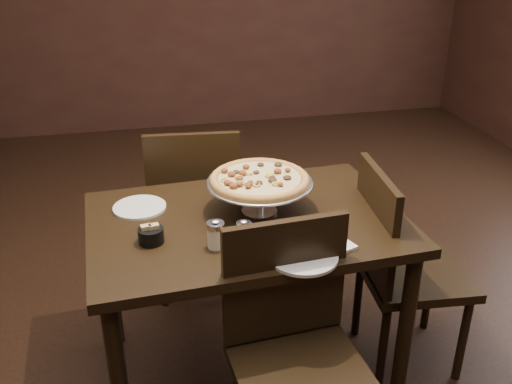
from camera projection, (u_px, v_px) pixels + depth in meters
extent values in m
cube|color=black|center=(241.00, 358.00, 2.78)|extent=(6.00, 7.00, 0.02)
cube|color=black|center=(247.00, 223.00, 2.37)|extent=(1.33, 0.92, 0.04)
cylinder|color=black|center=(405.00, 331.00, 2.37)|extent=(0.06, 0.06, 0.76)
cylinder|color=black|center=(110.00, 277.00, 2.72)|extent=(0.06, 0.06, 0.76)
cylinder|color=black|center=(336.00, 244.00, 3.00)|extent=(0.06, 0.06, 0.76)
cylinder|color=silver|center=(259.00, 211.00, 2.41)|extent=(0.15, 0.15, 0.01)
cylinder|color=silver|center=(259.00, 197.00, 2.38)|extent=(0.03, 0.03, 0.12)
cylinder|color=silver|center=(259.00, 184.00, 2.36)|extent=(0.11, 0.11, 0.01)
cylinder|color=#ADADB2|center=(259.00, 182.00, 2.35)|extent=(0.43, 0.43, 0.01)
torus|color=#ADADB2|center=(259.00, 182.00, 2.35)|extent=(0.44, 0.44, 0.01)
cylinder|color=#A67231|center=(259.00, 180.00, 2.35)|extent=(0.40, 0.40, 0.01)
torus|color=#A67231|center=(259.00, 179.00, 2.35)|extent=(0.41, 0.41, 0.03)
cylinder|color=tan|center=(259.00, 178.00, 2.34)|extent=(0.34, 0.34, 0.01)
cylinder|color=beige|center=(216.00, 237.00, 2.14)|extent=(0.06, 0.06, 0.08)
cylinder|color=silver|center=(215.00, 225.00, 2.11)|extent=(0.07, 0.07, 0.02)
ellipsoid|color=silver|center=(215.00, 221.00, 2.11)|extent=(0.04, 0.04, 0.01)
cylinder|color=#991D0D|center=(244.00, 235.00, 2.16)|extent=(0.05, 0.05, 0.07)
cylinder|color=silver|center=(244.00, 225.00, 2.14)|extent=(0.06, 0.06, 0.02)
ellipsoid|color=silver|center=(244.00, 221.00, 2.14)|extent=(0.03, 0.03, 0.01)
cylinder|color=black|center=(151.00, 235.00, 2.17)|extent=(0.10, 0.10, 0.06)
cube|color=tan|center=(146.00, 233.00, 2.16)|extent=(0.04, 0.03, 0.07)
cube|color=tan|center=(154.00, 232.00, 2.17)|extent=(0.04, 0.03, 0.07)
cube|color=white|center=(334.00, 245.00, 2.15)|extent=(0.16, 0.16, 0.01)
cylinder|color=silver|center=(140.00, 207.00, 2.44)|extent=(0.23, 0.23, 0.01)
cylinder|color=silver|center=(303.00, 257.00, 2.08)|extent=(0.26, 0.26, 0.01)
cone|color=silver|center=(285.00, 195.00, 2.23)|extent=(0.14, 0.14, 0.00)
cylinder|color=black|center=(285.00, 194.00, 2.23)|extent=(0.09, 0.09, 0.02)
cube|color=black|center=(195.00, 210.00, 3.14)|extent=(0.51, 0.51, 0.04)
cube|color=black|center=(193.00, 180.00, 2.83)|extent=(0.47, 0.08, 0.49)
cylinder|color=black|center=(227.00, 231.00, 3.44)|extent=(0.04, 0.04, 0.46)
cylinder|color=black|center=(164.00, 235.00, 3.40)|extent=(0.04, 0.04, 0.46)
cylinder|color=black|center=(233.00, 265.00, 3.10)|extent=(0.04, 0.04, 0.46)
cylinder|color=black|center=(163.00, 270.00, 3.06)|extent=(0.04, 0.04, 0.46)
cube|color=black|center=(303.00, 377.00, 2.01)|extent=(0.50, 0.50, 0.04)
cube|color=black|center=(285.00, 279.00, 2.07)|extent=(0.46, 0.07, 0.48)
cylinder|color=black|center=(327.00, 381.00, 2.32)|extent=(0.04, 0.04, 0.45)
cube|color=black|center=(414.00, 274.00, 2.59)|extent=(0.50, 0.50, 0.04)
cube|color=black|center=(375.00, 224.00, 2.45)|extent=(0.07, 0.46, 0.48)
cylinder|color=black|center=(463.00, 339.00, 2.56)|extent=(0.04, 0.04, 0.45)
cylinder|color=black|center=(429.00, 291.00, 2.89)|extent=(0.04, 0.04, 0.45)
cylinder|color=black|center=(383.00, 347.00, 2.51)|extent=(0.04, 0.04, 0.45)
cylinder|color=black|center=(358.00, 297.00, 2.84)|extent=(0.04, 0.04, 0.45)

